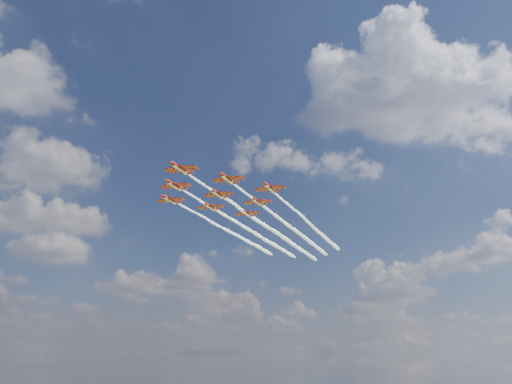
% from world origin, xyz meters
% --- Properties ---
extents(jet_lead, '(84.05, 64.08, 2.36)m').
position_xyz_m(jet_lead, '(25.27, 17.50, 72.79)').
color(jet_lead, red).
extents(jet_row2_port, '(84.05, 64.08, 2.36)m').
position_xyz_m(jet_row2_port, '(38.35, 17.87, 72.79)').
color(jet_row2_port, red).
extents(jet_row2_starb, '(84.05, 64.08, 2.36)m').
position_xyz_m(jet_row2_starb, '(29.22, 29.97, 72.79)').
color(jet_row2_starb, red).
extents(jet_row3_port, '(84.05, 64.08, 2.36)m').
position_xyz_m(jet_row3_port, '(51.43, 18.25, 72.79)').
color(jet_row3_port, red).
extents(jet_row3_centre, '(84.05, 64.08, 2.36)m').
position_xyz_m(jet_row3_centre, '(42.31, 30.35, 72.79)').
color(jet_row3_centre, red).
extents(jet_row3_starb, '(84.05, 64.08, 2.36)m').
position_xyz_m(jet_row3_starb, '(33.18, 42.45, 72.79)').
color(jet_row3_starb, red).
extents(jet_row4_port, '(84.05, 64.08, 2.36)m').
position_xyz_m(jet_row4_port, '(55.39, 30.73, 72.79)').
color(jet_row4_port, red).
extents(jet_row4_starb, '(84.05, 64.08, 2.36)m').
position_xyz_m(jet_row4_starb, '(46.27, 42.83, 72.79)').
color(jet_row4_starb, red).
extents(jet_tail, '(84.05, 64.08, 2.36)m').
position_xyz_m(jet_tail, '(59.35, 43.20, 72.79)').
color(jet_tail, red).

